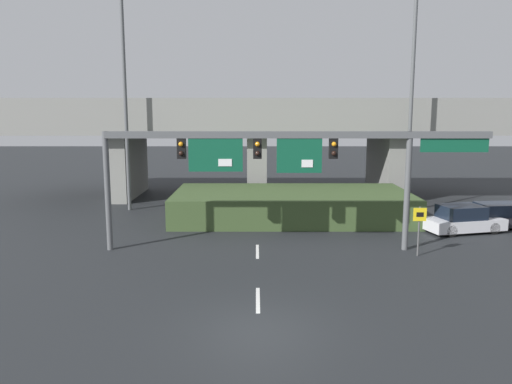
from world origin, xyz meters
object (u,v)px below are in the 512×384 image
(signal_gantry, at_px, (282,153))
(highway_light_pole_near, at_px, (411,64))
(parked_sedan_mid_right, at_px, (499,216))
(parked_sedan_near_right, at_px, (461,220))
(speed_limit_sign, at_px, (418,224))
(highway_light_pole_far, at_px, (123,82))

(signal_gantry, relative_size, highway_light_pole_near, 0.99)
(signal_gantry, height_order, parked_sedan_mid_right, signal_gantry)
(highway_light_pole_near, height_order, parked_sedan_near_right, highway_light_pole_near)
(highway_light_pole_near, bearing_deg, parked_sedan_near_right, -76.13)
(speed_limit_sign, relative_size, parked_sedan_near_right, 0.50)
(parked_sedan_mid_right, bearing_deg, speed_limit_sign, -144.52)
(speed_limit_sign, distance_m, parked_sedan_mid_right, 8.68)
(speed_limit_sign, bearing_deg, parked_sedan_near_right, 49.66)
(parked_sedan_mid_right, bearing_deg, highway_light_pole_near, 125.83)
(parked_sedan_near_right, distance_m, parked_sedan_mid_right, 2.84)
(signal_gantry, height_order, parked_sedan_near_right, signal_gantry)
(speed_limit_sign, distance_m, highway_light_pole_near, 13.24)
(signal_gantry, distance_m, highway_light_pole_near, 13.53)
(parked_sedan_mid_right, bearing_deg, parked_sedan_near_right, -163.46)
(speed_limit_sign, bearing_deg, signal_gantry, 170.27)
(highway_light_pole_far, xyz_separation_m, parked_sedan_mid_right, (22.49, -5.21, -7.79))
(signal_gantry, bearing_deg, highway_light_pole_near, 46.75)
(speed_limit_sign, bearing_deg, highway_light_pole_near, 76.26)
(highway_light_pole_near, relative_size, highway_light_pole_far, 1.13)
(highway_light_pole_near, bearing_deg, speed_limit_sign, -103.74)
(highway_light_pole_near, xyz_separation_m, parked_sedan_mid_right, (4.03, -4.60, -8.85))
(signal_gantry, xyz_separation_m, speed_limit_sign, (6.15, -1.05, -3.15))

